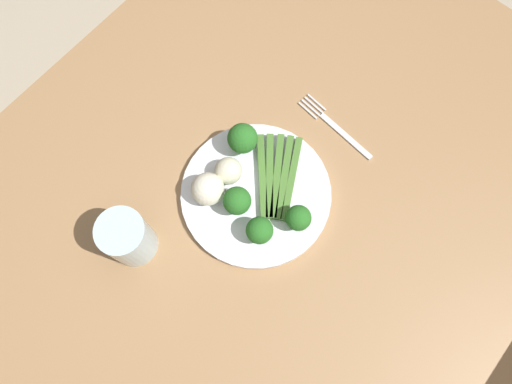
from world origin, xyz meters
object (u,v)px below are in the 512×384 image
object	(u,v)px
broccoli_left	(237,201)
broccoli_near_center	(260,230)
dining_table	(250,247)
broccoli_front	(298,218)
plate	(256,194)
cauliflower_outer_edge	(208,189)
asparagus_bundle	(277,177)
fork	(335,127)
broccoli_front_left	(243,139)
water_glass	(128,238)
cauliflower_near_fork	(228,171)

from	to	relation	value
broccoli_left	broccoli_near_center	xyz separation A→B (m)	(-0.01, -0.06, -0.00)
dining_table	broccoli_front	xyz separation A→B (m)	(0.07, -0.05, 0.14)
plate	cauliflower_outer_edge	distance (m)	0.09
plate	asparagus_bundle	bearing A→B (deg)	-12.35
broccoli_left	cauliflower_outer_edge	world-z (taller)	broccoli_left
fork	broccoli_front_left	bearing A→B (deg)	60.48
asparagus_bundle	water_glass	distance (m)	0.26
cauliflower_outer_edge	water_glass	world-z (taller)	water_glass
cauliflower_outer_edge	fork	distance (m)	0.26
broccoli_front_left	broccoli_near_center	xyz separation A→B (m)	(-0.10, -0.12, -0.00)
fork	asparagus_bundle	bearing A→B (deg)	88.79
broccoli_front_left	broccoli_front	bearing A→B (deg)	-105.99
asparagus_bundle	water_glass	xyz separation A→B (m)	(-0.24, 0.11, 0.03)
fork	broccoli_near_center	bearing A→B (deg)	101.03
dining_table	broccoli_near_center	distance (m)	0.14
broccoli_near_center	broccoli_front	distance (m)	0.07
broccoli_front_left	water_glass	world-z (taller)	water_glass
plate	cauliflower_outer_edge	xyz separation A→B (m)	(-0.05, 0.06, 0.04)
cauliflower_near_fork	cauliflower_outer_edge	world-z (taller)	cauliflower_outer_edge
plate	fork	size ratio (longest dim) A/B	1.55
broccoli_front	cauliflower_outer_edge	distance (m)	0.16
broccoli_front_left	broccoli_near_center	distance (m)	0.16
plate	cauliflower_near_fork	xyz separation A→B (m)	(-0.01, 0.06, 0.03)
cauliflower_near_fork	cauliflower_outer_edge	distance (m)	0.05
asparagus_bundle	broccoli_front	distance (m)	0.09
plate	dining_table	bearing A→B (deg)	-149.00
asparagus_bundle	fork	size ratio (longest dim) A/B	0.95
broccoli_near_center	broccoli_front	xyz separation A→B (m)	(0.06, -0.03, -0.00)
broccoli_front_left	cauliflower_near_fork	xyz separation A→B (m)	(-0.06, -0.02, -0.01)
broccoli_left	broccoli_front_left	bearing A→B (deg)	36.03
cauliflower_near_fork	water_glass	xyz separation A→B (m)	(-0.19, 0.04, 0.01)
dining_table	cauliflower_near_fork	xyz separation A→B (m)	(0.06, 0.09, 0.13)
dining_table	plate	world-z (taller)	plate
dining_table	cauliflower_near_fork	distance (m)	0.17
broccoli_front_left	water_glass	bearing A→B (deg)	173.80
broccoli_near_center	cauliflower_near_fork	world-z (taller)	broccoli_near_center
broccoli_left	cauliflower_near_fork	xyz separation A→B (m)	(0.03, 0.05, -0.01)
broccoli_front_left	broccoli_front	world-z (taller)	broccoli_front_left
dining_table	asparagus_bundle	xyz separation A→B (m)	(0.11, 0.03, 0.12)
cauliflower_outer_edge	fork	world-z (taller)	cauliflower_outer_edge
asparagus_bundle	cauliflower_outer_edge	bearing A→B (deg)	110.17
dining_table	broccoli_near_center	size ratio (longest dim) A/B	24.87
dining_table	cauliflower_near_fork	bearing A→B (deg)	58.89
asparagus_bundle	cauliflower_outer_edge	size ratio (longest dim) A/B	2.84
broccoli_near_center	asparagus_bundle	bearing A→B (deg)	23.52
plate	water_glass	size ratio (longest dim) A/B	2.44
plate	broccoli_front	bearing A→B (deg)	-86.98
broccoli_near_center	cauliflower_near_fork	distance (m)	0.12
dining_table	broccoli_left	distance (m)	0.15
broccoli_front_left	water_glass	distance (m)	0.25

